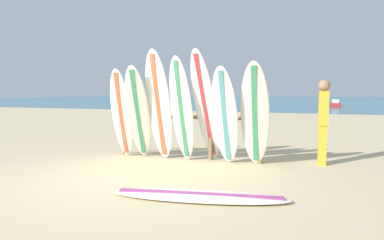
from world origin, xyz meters
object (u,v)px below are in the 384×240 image
surfboard_leaning_left (138,113)px  surfboard_leaning_far_left (122,114)px  surfboard_leaning_center_left (159,106)px  surfboard_rack (188,128)px  surfboard_leaning_center (182,110)px  surfboard_leaning_right (225,117)px  surfboard_leaning_far_right (255,115)px  surfboard_lying_on_sand (199,196)px  surfboard_leaning_center_right (206,107)px  beachgoer_standing (323,118)px  small_boat_offshore (335,104)px

surfboard_leaning_left → surfboard_leaning_far_left: bearing=173.9°
surfboard_leaning_left → surfboard_leaning_center_left: (0.47, 0.05, 0.16)m
surfboard_rack → surfboard_leaning_center: bearing=-86.4°
surfboard_rack → surfboard_leaning_right: (0.94, -0.45, 0.30)m
surfboard_leaning_far_left → surfboard_rack: bearing=15.2°
surfboard_rack → surfboard_leaning_center_left: surfboard_leaning_center_left is taller
surfboard_leaning_far_right → surfboard_lying_on_sand: bearing=-102.6°
surfboard_leaning_center_right → beachgoer_standing: 2.36m
surfboard_leaning_far_left → surfboard_leaning_left: bearing=-6.1°
surfboard_leaning_far_left → surfboard_leaning_center_right: bearing=2.7°
surfboard_leaning_left → surfboard_leaning_right: size_ratio=1.03×
surfboard_lying_on_sand → surfboard_leaning_left: bearing=135.2°
surfboard_rack → small_boat_offshore: size_ratio=1.56×
surfboard_leaning_center_right → surfboard_leaning_right: (0.44, -0.15, -0.17)m
surfboard_leaning_right → beachgoer_standing: surfboard_leaning_right is taller
surfboard_leaning_far_left → surfboard_leaning_far_right: surfboard_leaning_far_right is taller
surfboard_leaning_center_right → surfboard_lying_on_sand: 2.47m
surfboard_leaning_far_right → surfboard_leaning_far_left: bearing=-179.1°
surfboard_rack → beachgoer_standing: beachgoer_standing is taller
surfboard_rack → surfboard_leaning_right: bearing=-25.5°
surfboard_leaning_right → surfboard_leaning_far_right: size_ratio=0.96×
surfboard_rack → surfboard_leaning_far_right: 1.58m
surfboard_leaning_left → surfboard_lying_on_sand: size_ratio=0.79×
surfboard_leaning_far_left → surfboard_leaning_right: 2.35m
surfboard_leaning_far_left → surfboard_leaning_center_right: surfboard_leaning_center_right is taller
surfboard_leaning_center_left → surfboard_leaning_center_right: size_ratio=1.02×
surfboard_rack → surfboard_leaning_center_left: bearing=-143.0°
surfboard_leaning_left → surfboard_leaning_far_right: size_ratio=0.99×
surfboard_leaning_left → beachgoer_standing: bearing=11.3°
surfboard_leaning_far_left → surfboard_leaning_center: 1.45m
surfboard_leaning_center → small_boat_offshore: surfboard_leaning_center is taller
surfboard_leaning_far_left → surfboard_leaning_center_right: (1.91, 0.09, 0.17)m
surfboard_leaning_far_right → surfboard_lying_on_sand: (-0.47, -2.10, -0.99)m
surfboard_leaning_center_left → surfboard_leaning_center: bearing=-4.5°
surfboard_leaning_far_right → beachgoer_standing: bearing=27.2°
surfboard_leaning_center_left → small_boat_offshore: size_ratio=1.11×
surfboard_leaning_center_left → surfboard_lying_on_sand: bearing=-53.0°
surfboard_leaning_center → beachgoer_standing: surfboard_leaning_center is taller
surfboard_leaning_center → surfboard_leaning_center_right: (0.47, 0.13, 0.06)m
surfboard_rack → small_boat_offshore: 28.67m
surfboard_rack → surfboard_leaning_center: size_ratio=1.51×
surfboard_leaning_far_left → beachgoer_standing: bearing=9.5°
surfboard_lying_on_sand → surfboard_leaning_center_right: bearing=104.2°
surfboard_rack → beachgoer_standing: 2.80m
surfboard_leaning_far_left → surfboard_leaning_center_left: bearing=0.1°
surfboard_leaning_left → surfboard_leaning_center_right: bearing=5.3°
surfboard_leaning_right → surfboard_leaning_far_right: (0.57, 0.11, 0.04)m
surfboard_leaning_far_right → surfboard_lying_on_sand: size_ratio=0.80×
surfboard_leaning_right → surfboard_rack: bearing=154.5°
surfboard_leaning_far_left → small_boat_offshore: size_ratio=0.93×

